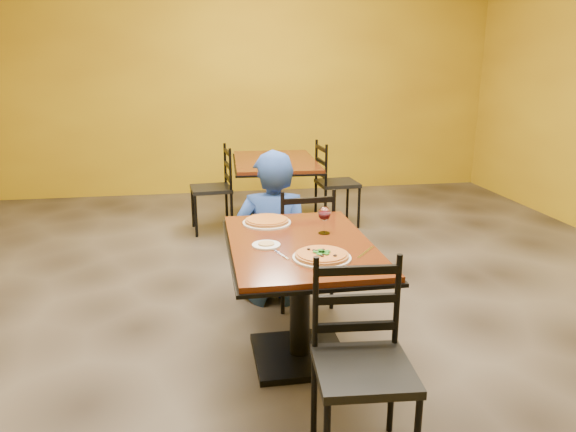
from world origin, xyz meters
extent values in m
cube|color=black|center=(0.00, 0.00, 0.00)|extent=(7.00, 8.00, 0.01)
cube|color=gold|center=(0.00, 4.00, 1.50)|extent=(7.00, 0.01, 3.00)
cube|color=#591C0E|center=(0.00, -0.50, 0.73)|extent=(0.80, 1.20, 0.03)
cube|color=black|center=(0.00, -0.50, 0.71)|extent=(0.83, 1.23, 0.02)
cylinder|color=black|center=(0.00, -0.50, 0.37)|extent=(0.12, 0.12, 0.66)
cube|color=black|center=(0.00, -0.50, 0.02)|extent=(0.55, 0.55, 0.04)
cube|color=#591C0E|center=(0.25, 2.21, 0.73)|extent=(0.91, 1.31, 0.03)
cube|color=black|center=(0.25, 2.21, 0.71)|extent=(0.94, 1.34, 0.02)
cylinder|color=black|center=(0.25, 2.21, 0.37)|extent=(0.13, 0.13, 0.66)
cube|color=black|center=(0.25, 2.21, 0.02)|extent=(0.61, 0.61, 0.04)
imported|color=navy|center=(-0.03, 0.40, 0.57)|extent=(0.63, 0.46, 1.15)
cylinder|color=white|center=(0.06, -0.79, 0.76)|extent=(0.31, 0.31, 0.01)
cylinder|color=maroon|center=(0.06, -0.79, 0.77)|extent=(0.28, 0.28, 0.02)
cylinder|color=white|center=(-0.14, -0.10, 0.76)|extent=(0.31, 0.31, 0.01)
cylinder|color=#C08225|center=(-0.14, -0.10, 0.77)|extent=(0.28, 0.28, 0.02)
cylinder|color=white|center=(-0.20, -0.54, 0.76)|extent=(0.16, 0.16, 0.01)
cylinder|color=tan|center=(-0.20, -0.54, 0.76)|extent=(0.09, 0.09, 0.01)
cube|color=silver|center=(-0.15, -0.69, 0.75)|extent=(0.07, 0.19, 0.00)
cube|color=silver|center=(0.32, -0.74, 0.75)|extent=(0.15, 0.17, 0.00)
camera|label=1|loc=(-0.55, -3.35, 1.74)|focal=33.29mm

